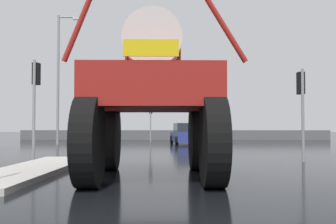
{
  "coord_description": "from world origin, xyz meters",
  "views": [
    {
      "loc": [
        0.34,
        -4.28,
        1.35
      ],
      "look_at": [
        -0.0,
        10.21,
        1.83
      ],
      "focal_mm": 43.22,
      "sensor_mm": 36.0,
      "label": 1
    }
  ],
  "objects_px": {
    "oversize_sprayer": "(153,98)",
    "streetlight_far_left": "(60,74)",
    "traffic_signal_near_left": "(36,87)",
    "traffic_signal_near_right": "(301,94)",
    "sedan_ahead": "(186,134)",
    "traffic_signal_far_left": "(151,113)"
  },
  "relations": [
    {
      "from": "sedan_ahead",
      "to": "streetlight_far_left",
      "type": "relative_size",
      "value": 0.47
    },
    {
      "from": "traffic_signal_far_left",
      "to": "traffic_signal_near_left",
      "type": "bearing_deg",
      "value": -100.24
    },
    {
      "from": "oversize_sprayer",
      "to": "streetlight_far_left",
      "type": "height_order",
      "value": "streetlight_far_left"
    },
    {
      "from": "traffic_signal_near_right",
      "to": "streetlight_far_left",
      "type": "distance_m",
      "value": 18.72
    },
    {
      "from": "oversize_sprayer",
      "to": "traffic_signal_near_left",
      "type": "bearing_deg",
      "value": 42.83
    },
    {
      "from": "oversize_sprayer",
      "to": "traffic_signal_near_right",
      "type": "xyz_separation_m",
      "value": [
        5.32,
        4.78,
        0.47
      ]
    },
    {
      "from": "traffic_signal_near_left",
      "to": "traffic_signal_far_left",
      "type": "distance_m",
      "value": 18.21
    },
    {
      "from": "traffic_signal_far_left",
      "to": "streetlight_far_left",
      "type": "xyz_separation_m",
      "value": [
        -6.2,
        -4.77,
        2.68
      ]
    },
    {
      "from": "streetlight_far_left",
      "to": "sedan_ahead",
      "type": "bearing_deg",
      "value": 5.11
    },
    {
      "from": "streetlight_far_left",
      "to": "traffic_signal_near_left",
      "type": "bearing_deg",
      "value": -77.3
    },
    {
      "from": "traffic_signal_near_right",
      "to": "streetlight_far_left",
      "type": "xyz_separation_m",
      "value": [
        -13.09,
        13.14,
        2.52
      ]
    },
    {
      "from": "traffic_signal_near_left",
      "to": "streetlight_far_left",
      "type": "xyz_separation_m",
      "value": [
        -2.96,
        13.15,
        2.23
      ]
    },
    {
      "from": "sedan_ahead",
      "to": "traffic_signal_far_left",
      "type": "height_order",
      "value": "traffic_signal_far_left"
    },
    {
      "from": "traffic_signal_far_left",
      "to": "oversize_sprayer",
      "type": "bearing_deg",
      "value": -86.04
    },
    {
      "from": "traffic_signal_near_left",
      "to": "traffic_signal_far_left",
      "type": "relative_size",
      "value": 1.19
    },
    {
      "from": "oversize_sprayer",
      "to": "traffic_signal_near_left",
      "type": "relative_size",
      "value": 1.5
    },
    {
      "from": "oversize_sprayer",
      "to": "sedan_ahead",
      "type": "distance_m",
      "value": 18.82
    },
    {
      "from": "traffic_signal_near_left",
      "to": "traffic_signal_near_right",
      "type": "distance_m",
      "value": 10.13
    },
    {
      "from": "traffic_signal_near_left",
      "to": "streetlight_far_left",
      "type": "distance_m",
      "value": 13.66
    },
    {
      "from": "oversize_sprayer",
      "to": "traffic_signal_near_right",
      "type": "relative_size",
      "value": 1.66
    },
    {
      "from": "traffic_signal_far_left",
      "to": "sedan_ahead",
      "type": "bearing_deg",
      "value": -54.68
    },
    {
      "from": "sedan_ahead",
      "to": "streetlight_far_left",
      "type": "xyz_separation_m",
      "value": [
        -9.01,
        -0.8,
        4.33
      ]
    }
  ]
}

